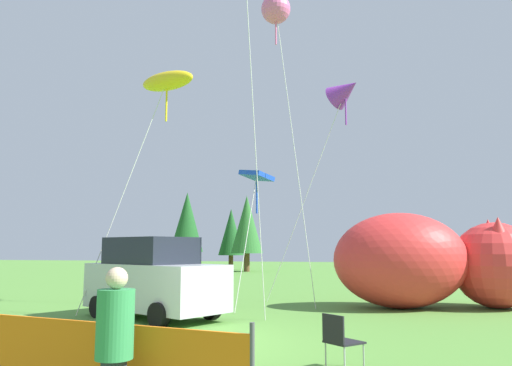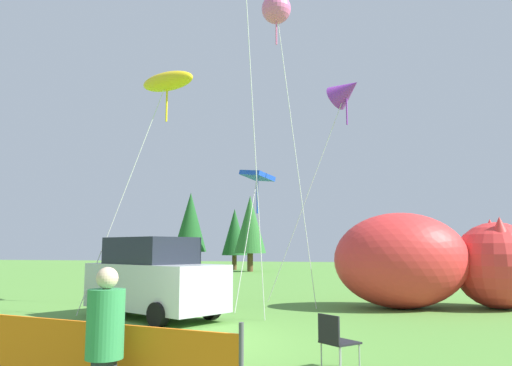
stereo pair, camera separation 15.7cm
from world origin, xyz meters
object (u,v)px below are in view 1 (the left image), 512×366
at_px(spectator_in_green_shirt, 114,346).
at_px(kite_blue_box, 257,178).
at_px(kite_purple_delta, 345,91).
at_px(parked_car, 154,279).
at_px(inflatable_cat, 430,264).
at_px(kite_yellow_hero, 167,82).
at_px(kite_pink_octopus, 276,10).
at_px(folding_chair, 340,338).

relative_size(spectator_in_green_shirt, kite_blue_box, 0.38).
bearing_deg(kite_purple_delta, spectator_in_green_shirt, -97.41).
height_order(parked_car, inflatable_cat, inflatable_cat).
relative_size(parked_car, spectator_in_green_shirt, 2.65).
distance_m(kite_yellow_hero, kite_blue_box, 4.36).
height_order(kite_purple_delta, kite_blue_box, kite_purple_delta).
bearing_deg(kite_pink_octopus, spectator_in_green_shirt, -87.59).
xyz_separation_m(spectator_in_green_shirt, kite_purple_delta, (1.75, 13.43, 6.75)).
xyz_separation_m(folding_chair, inflatable_cat, (2.35, 8.95, 0.90)).
relative_size(kite_purple_delta, kite_blue_box, 1.82).
bearing_deg(kite_pink_octopus, parked_car, -132.66).
bearing_deg(inflatable_cat, parked_car, -164.87).
xyz_separation_m(inflatable_cat, kite_blue_box, (-5.61, -0.71, 2.91)).
xyz_separation_m(folding_chair, kite_yellow_hero, (-5.63, 5.89, 6.62)).
relative_size(folding_chair, kite_purple_delta, 0.11).
relative_size(inflatable_cat, kite_purple_delta, 0.82).
bearing_deg(inflatable_cat, folding_chair, -117.74).
xyz_separation_m(parked_car, spectator_in_green_shirt, (3.39, -8.35, -0.13)).
bearing_deg(kite_yellow_hero, folding_chair, -46.30).
bearing_deg(kite_blue_box, folding_chair, -68.43).
distance_m(folding_chair, kite_pink_octopus, 12.77).
bearing_deg(kite_blue_box, kite_yellow_hero, -135.37).
xyz_separation_m(inflatable_cat, kite_purple_delta, (-2.61, 0.93, 6.28)).
bearing_deg(kite_yellow_hero, kite_blue_box, 44.63).
distance_m(parked_car, inflatable_cat, 8.79).
bearing_deg(spectator_in_green_shirt, kite_yellow_hero, 110.98).
bearing_deg(kite_pink_octopus, kite_blue_box, 159.52).
xyz_separation_m(kite_pink_octopus, kite_yellow_hero, (-3.14, -2.06, -3.06)).
bearing_deg(parked_car, kite_blue_box, 85.45).
bearing_deg(inflatable_cat, kite_yellow_hero, -172.06).
relative_size(kite_yellow_hero, kite_blue_box, 1.64).
height_order(kite_pink_octopus, kite_blue_box, kite_pink_octopus).
bearing_deg(kite_blue_box, spectator_in_green_shirt, -83.96).
bearing_deg(kite_blue_box, kite_pink_octopus, -20.48).
relative_size(parked_car, kite_blue_box, 1.00).
distance_m(parked_car, kite_purple_delta, 9.79).
distance_m(kite_pink_octopus, kite_purple_delta, 3.87).
relative_size(inflatable_cat, kite_blue_box, 1.49).
bearing_deg(kite_yellow_hero, parked_car, -77.79).
relative_size(folding_chair, inflatable_cat, 0.13).
xyz_separation_m(kite_yellow_hero, kite_blue_box, (2.37, 2.34, -2.81)).
relative_size(kite_yellow_hero, kite_purple_delta, 0.90).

